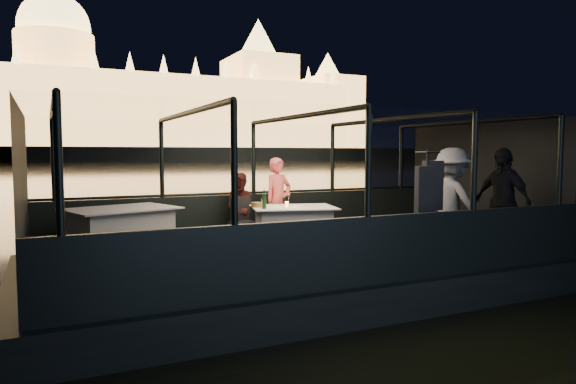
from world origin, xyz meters
name	(u,v)px	position (x,y,z in m)	size (l,w,h in m)	color
river_water	(72,167)	(0.00, 80.00, 0.00)	(500.00, 500.00, 0.00)	black
boat_hull	(298,287)	(0.00, 0.00, 0.00)	(8.60, 4.40, 1.00)	black
boat_deck	(298,258)	(0.00, 0.00, 0.48)	(8.00, 4.00, 0.04)	black
gunwale_port	(254,217)	(0.00, 2.00, 0.95)	(8.00, 0.08, 0.90)	black
gunwale_starboard	(367,251)	(0.00, -2.00, 0.95)	(8.00, 0.08, 0.90)	black
cabin_glass_port	(253,159)	(0.00, 2.00, 2.10)	(8.00, 0.02, 1.40)	#99B2B2
cabin_glass_starboard	(368,162)	(0.00, -2.00, 2.10)	(8.00, 0.02, 1.40)	#99B2B2
cabin_roof_glass	(299,117)	(0.00, 0.00, 2.80)	(8.00, 4.00, 0.02)	#99B2B2
end_wall_fore	(23,196)	(-4.00, 0.00, 1.65)	(0.02, 4.00, 2.30)	black
end_wall_aft	(481,182)	(4.00, 0.00, 1.65)	(0.02, 4.00, 2.30)	black
canopy_ribs	(298,188)	(0.00, 0.00, 1.65)	(8.00, 4.00, 2.30)	black
embankment	(57,156)	(0.00, 210.00, 1.00)	(400.00, 140.00, 6.00)	#423D33
parliament_building	(56,69)	(0.00, 175.00, 29.00)	(220.00, 32.00, 60.00)	#F2D18C
dining_table_central	(293,228)	(0.22, 0.65, 0.89)	(1.45, 1.05, 0.77)	white
dining_table_aft	(122,237)	(-2.66, 0.93, 0.89)	(1.60, 1.16, 0.85)	silver
chair_port_left	(244,221)	(-0.44, 1.39, 0.95)	(0.42, 0.42, 0.90)	black
chair_port_right	(278,220)	(0.22, 1.28, 0.95)	(0.40, 0.40, 0.86)	black
coat_stand	(427,208)	(1.34, -1.55, 1.40)	(0.49, 0.39, 1.77)	black
person_woman_coral	(278,203)	(0.30, 1.47, 1.25)	(0.58, 0.39, 1.62)	#F45E59
person_man_maroon	(242,204)	(-0.40, 1.59, 1.25)	(0.64, 0.50, 1.34)	#3E1511
passenger_stripe	(452,205)	(2.35, -0.98, 1.35)	(1.17, 0.66, 1.81)	silver
passenger_dark	(502,205)	(3.17, -1.27, 1.35)	(1.06, 0.45, 1.81)	black
wine_bottle	(264,200)	(-0.38, 0.55, 1.42)	(0.07, 0.07, 0.33)	#153C17
bread_basket	(257,205)	(-0.38, 0.88, 1.31)	(0.21, 0.21, 0.09)	brown
amber_candle	(287,204)	(0.13, 0.72, 1.31)	(0.06, 0.06, 0.08)	#F68E3D
plate_near	(299,206)	(0.36, 0.69, 1.27)	(0.25, 0.25, 0.02)	white
plate_far	(259,206)	(-0.32, 0.92, 1.27)	(0.23, 0.23, 0.01)	white
wine_glass_white	(262,203)	(-0.38, 0.63, 1.36)	(0.06, 0.06, 0.17)	silver
wine_glass_red	(289,200)	(0.28, 0.97, 1.36)	(0.07, 0.07, 0.21)	white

